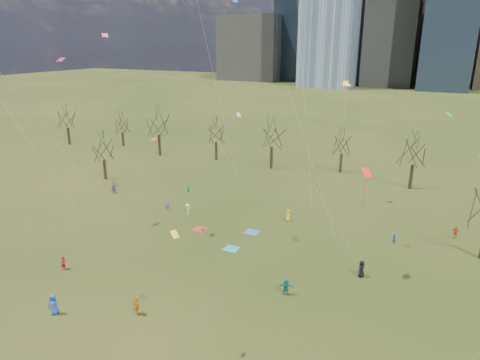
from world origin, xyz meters
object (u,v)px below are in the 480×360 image
at_px(blanket_teal, 231,249).
at_px(person_4, 137,306).
at_px(person_0, 54,305).
at_px(person_2, 64,263).
at_px(blanket_navy, 252,232).
at_px(blanket_crimson, 200,229).

distance_m(blanket_teal, person_4, 14.49).
relative_size(person_0, person_2, 1.26).
distance_m(blanket_navy, person_0, 23.97).
distance_m(blanket_crimson, person_0, 20.44).
xyz_separation_m(blanket_teal, person_0, (-8.27, -17.33, 0.94)).
bearing_deg(blanket_crimson, person_0, -96.96).
xyz_separation_m(blanket_crimson, person_4, (4.00, -17.28, 0.85)).
bearing_deg(person_2, person_4, -98.92).
bearing_deg(person_0, person_4, 7.74).
bearing_deg(blanket_navy, person_4, -96.22).
xyz_separation_m(blanket_navy, person_0, (-8.59, -22.36, 0.94)).
xyz_separation_m(blanket_teal, blanket_crimson, (-5.80, 2.93, 0.00)).
bearing_deg(person_0, blanket_crimson, 66.04).
bearing_deg(person_2, person_0, -133.85).
height_order(person_0, person_2, person_0).
distance_m(blanket_teal, blanket_crimson, 6.50).
bearing_deg(blanket_navy, blanket_crimson, -161.10).
bearing_deg(person_4, blanket_teal, -62.96).
relative_size(blanket_teal, person_2, 1.06).
bearing_deg(blanket_teal, blanket_navy, 86.42).
height_order(blanket_crimson, person_2, person_2).
height_order(blanket_navy, blanket_crimson, same).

